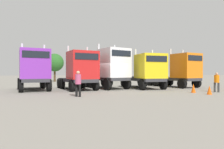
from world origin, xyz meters
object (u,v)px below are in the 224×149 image
object	(u,v)px
semi_truck_purple	(34,70)
visitor_with_camera	(78,82)
traffic_cone_near	(209,90)
traffic_cone_mid	(193,88)
visitor_in_hivis	(217,81)
semi_truck_yellow	(147,71)
semi_truck_white	(111,68)
semi_truck_orange	(181,70)
semi_truck_red	(80,70)

from	to	relation	value
semi_truck_purple	visitor_with_camera	bearing A→B (deg)	21.06
traffic_cone_near	traffic_cone_mid	xyz separation A→B (m)	(-0.26, 1.46, 0.03)
semi_truck_purple	visitor_in_hivis	bearing A→B (deg)	59.27
semi_truck_yellow	visitor_with_camera	world-z (taller)	semi_truck_yellow
semi_truck_purple	traffic_cone_mid	bearing A→B (deg)	56.80
semi_truck_white	semi_truck_yellow	world-z (taller)	semi_truck_white
semi_truck_orange	visitor_with_camera	size ratio (longest dim) A/B	3.80
semi_truck_red	semi_truck_white	world-z (taller)	semi_truck_white
semi_truck_red	semi_truck_yellow	xyz separation A→B (m)	(6.64, -0.17, -0.04)
semi_truck_orange	visitor_in_hivis	bearing A→B (deg)	-16.28
semi_truck_orange	visitor_in_hivis	xyz separation A→B (m)	(-0.25, -5.34, -0.92)
semi_truck_purple	semi_truck_yellow	world-z (taller)	semi_truck_purple
semi_truck_red	semi_truck_purple	bearing A→B (deg)	-108.00
visitor_with_camera	traffic_cone_near	bearing A→B (deg)	126.99
visitor_with_camera	traffic_cone_near	distance (m)	9.66
semi_truck_red	traffic_cone_near	xyz separation A→B (m)	(8.88, -6.15, -1.50)
semi_truck_orange	traffic_cone_near	world-z (taller)	semi_truck_orange
semi_truck_purple	traffic_cone_mid	distance (m)	13.72
semi_truck_purple	visitor_in_hivis	world-z (taller)	semi_truck_purple
traffic_cone_mid	traffic_cone_near	bearing A→B (deg)	-79.86
semi_truck_purple	visitor_with_camera	world-z (taller)	semi_truck_purple
semi_truck_yellow	visitor_with_camera	xyz separation A→B (m)	(-7.31, -4.74, -0.78)
semi_truck_orange	visitor_in_hivis	world-z (taller)	semi_truck_orange
visitor_in_hivis	traffic_cone_mid	xyz separation A→B (m)	(-2.16, 0.13, -0.58)
visitor_in_hivis	semi_truck_purple	bearing A→B (deg)	-69.27
semi_truck_red	semi_truck_yellow	distance (m)	6.64
semi_truck_purple	traffic_cone_mid	world-z (taller)	semi_truck_purple
semi_truck_orange	visitor_with_camera	bearing A→B (deg)	-78.65
semi_truck_white	traffic_cone_near	world-z (taller)	semi_truck_white
semi_truck_white	semi_truck_orange	size ratio (longest dim) A/B	0.92
semi_truck_purple	traffic_cone_mid	xyz separation A→B (m)	(12.66, -5.07, -1.52)
traffic_cone_near	traffic_cone_mid	world-z (taller)	traffic_cone_mid
visitor_with_camera	semi_truck_yellow	bearing A→B (deg)	167.34
semi_truck_white	semi_truck_yellow	distance (m)	3.59
semi_truck_orange	visitor_in_hivis	size ratio (longest dim) A/B	4.04
semi_truck_purple	semi_truck_yellow	bearing A→B (deg)	75.68
semi_truck_white	semi_truck_orange	distance (m)	7.88
semi_truck_yellow	traffic_cone_near	distance (m)	6.55
semi_truck_white	visitor_with_camera	xyz separation A→B (m)	(-3.82, -5.53, -1.07)
semi_truck_purple	visitor_with_camera	size ratio (longest dim) A/B	3.53
semi_truck_red	visitor_in_hivis	world-z (taller)	semi_truck_red
semi_truck_white	traffic_cone_near	xyz separation A→B (m)	(5.73, -6.77, -1.75)
traffic_cone_near	semi_truck_red	bearing A→B (deg)	145.26
semi_truck_white	semi_truck_purple	bearing A→B (deg)	-104.89
semi_truck_red	semi_truck_orange	xyz separation A→B (m)	(11.03, 0.52, 0.03)
semi_truck_orange	visitor_with_camera	world-z (taller)	semi_truck_orange
visitor_with_camera	traffic_cone_near	size ratio (longest dim) A/B	2.60
traffic_cone_near	traffic_cone_mid	distance (m)	1.49
semi_truck_red	traffic_cone_mid	bearing A→B (deg)	48.71
visitor_in_hivis	traffic_cone_near	bearing A→B (deg)	-14.92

